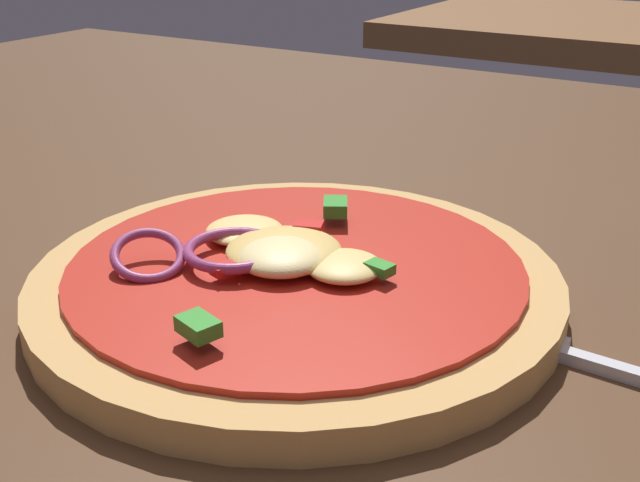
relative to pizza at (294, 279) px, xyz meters
name	(u,v)px	position (x,y,z in m)	size (l,w,h in m)	color
dining_table	(199,314)	(-0.05, -0.01, -0.03)	(1.26, 1.06, 0.04)	#4C301C
pizza	(294,279)	(0.00, 0.00, 0.00)	(0.23, 0.23, 0.03)	tan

